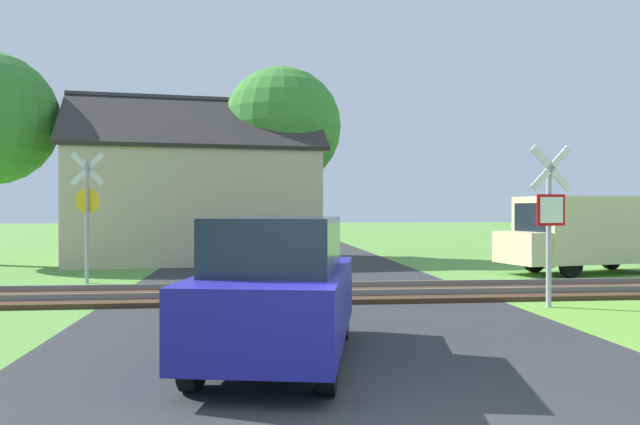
% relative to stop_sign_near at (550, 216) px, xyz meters
% --- Properties ---
extents(road_asphalt, '(7.97, 80.00, 0.01)m').
position_rel_stop_sign_near_xyz_m(road_asphalt, '(-4.58, -4.33, -1.75)').
color(road_asphalt, '#2D2D30').
rests_on(road_asphalt, ground).
extents(rail_track, '(60.00, 2.60, 0.22)m').
position_rel_stop_sign_near_xyz_m(rail_track, '(-4.58, 2.03, -1.70)').
color(rail_track, '#422D1E').
rests_on(rail_track, ground).
extents(stop_sign_near, '(0.87, 0.19, 3.10)m').
position_rel_stop_sign_near_xyz_m(stop_sign_near, '(0.00, 0.00, 0.00)').
color(stop_sign_near, '#9E9EA5').
rests_on(stop_sign_near, ground).
extents(crossing_sign_far, '(0.88, 0.16, 3.34)m').
position_rel_stop_sign_near_xyz_m(crossing_sign_far, '(-9.81, 5.01, 0.21)').
color(crossing_sign_far, '#9E9EA5').
rests_on(crossing_sign_far, ground).
extents(house, '(9.39, 6.71, 5.96)m').
position_rel_stop_sign_near_xyz_m(house, '(-7.74, 11.55, 0.40)').
color(house, '#C6B293').
rests_on(house, ground).
extents(tree_center, '(4.45, 4.45, 7.19)m').
position_rel_stop_sign_near_xyz_m(tree_center, '(-4.54, 12.05, 3.21)').
color(tree_center, '#513823').
rests_on(tree_center, ground).
extents(mail_truck, '(5.18, 2.86, 2.24)m').
position_rel_stop_sign_near_xyz_m(mail_truck, '(4.08, 5.87, -0.52)').
color(mail_truck, beige).
rests_on(mail_truck, ground).
extents(parked_car, '(2.40, 4.24, 1.78)m').
position_rel_stop_sign_near_xyz_m(parked_car, '(-5.32, -3.66, -0.86)').
color(parked_car, navy).
rests_on(parked_car, ground).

